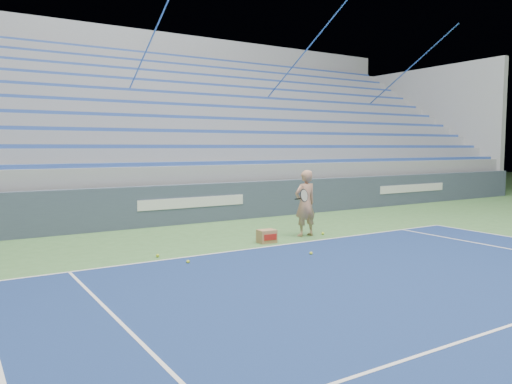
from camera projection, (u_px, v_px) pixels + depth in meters
sponsor_barrier at (191, 204)px, 14.02m from camera, size 30.00×0.32×1.10m
bleachers at (126, 141)px, 18.67m from camera, size 31.00×9.15×7.30m
tennis_player at (305, 203)px, 11.93m from camera, size 0.90×0.81×1.59m
ball_box at (267, 236)px, 11.16m from camera, size 0.41×0.33×0.29m
tennis_ball_0 at (158, 256)px, 9.70m from camera, size 0.07×0.07×0.07m
tennis_ball_1 at (265, 238)px, 11.56m from camera, size 0.07×0.07×0.07m
tennis_ball_2 at (311, 253)px, 9.90m from camera, size 0.07×0.07×0.07m
tennis_ball_3 at (188, 262)px, 9.17m from camera, size 0.07×0.07×0.07m
tennis_ball_4 at (323, 233)px, 12.19m from camera, size 0.07×0.07×0.07m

